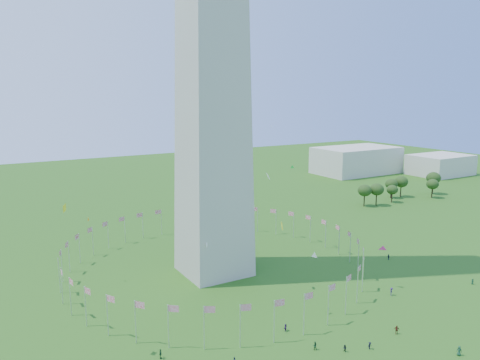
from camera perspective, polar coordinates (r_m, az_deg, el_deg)
name	(u,v)px	position (r m, az deg, el deg)	size (l,w,h in m)	color
ground	(337,358)	(95.40, 11.69, -20.52)	(600.00, 600.00, 0.00)	#215012
flag_ring	(214,256)	(130.96, -3.19, -9.26)	(80.24, 80.24, 9.00)	silver
gov_building_east_a	(356,160)	(296.81, 13.98, 2.36)	(50.00, 30.00, 16.00)	beige
gov_building_east_b	(440,165)	(307.67, 23.23, 1.72)	(35.00, 25.00, 12.00)	beige
crowd	(367,337)	(101.84, 15.21, -17.98)	(90.03, 63.52, 1.96)	#193F29
kites_aloft	(295,231)	(109.57, 6.70, -6.15)	(109.02, 73.23, 36.34)	#CC2699
tree_line_east	(401,189)	(229.29, 19.08, -1.10)	(53.58, 15.16, 10.69)	#2D4F1A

